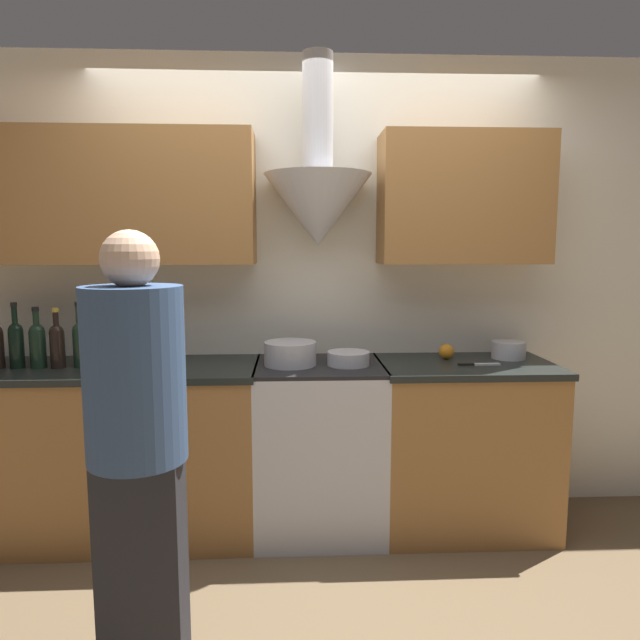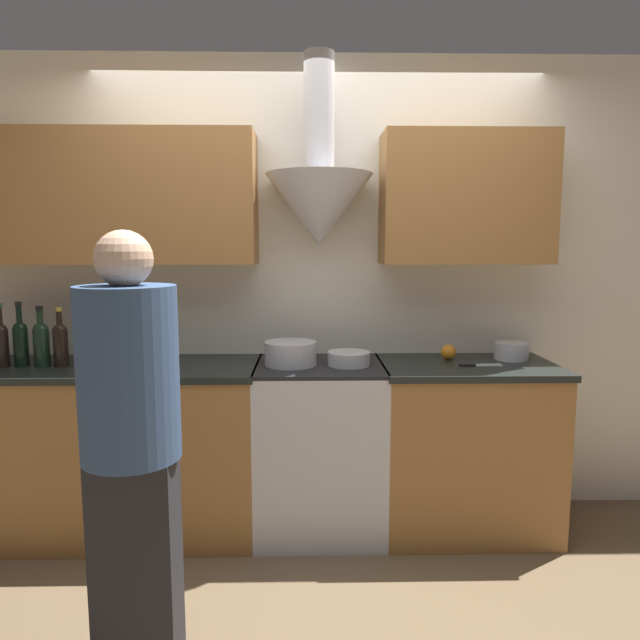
# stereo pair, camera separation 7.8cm
# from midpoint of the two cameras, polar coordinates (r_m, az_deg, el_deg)

# --- Properties ---
(ground_plane) EXTENTS (12.00, 12.00, 0.00)m
(ground_plane) POSITION_cam_midpoint_polar(r_m,az_deg,el_deg) (3.09, -0.58, -22.63)
(ground_plane) COLOR brown
(wall_back) EXTENTS (8.40, 0.58, 2.60)m
(wall_back) POSITION_cam_midpoint_polar(r_m,az_deg,el_deg) (3.25, -3.10, 6.12)
(wall_back) COLOR silver
(wall_back) RESTS_ON ground_plane
(counter_left) EXTENTS (1.61, 0.62, 0.92)m
(counter_left) POSITION_cam_midpoint_polar(r_m,az_deg,el_deg) (3.33, -21.10, -12.08)
(counter_left) COLOR #9E6B38
(counter_left) RESTS_ON ground_plane
(counter_right) EXTENTS (0.93, 0.62, 0.92)m
(counter_right) POSITION_cam_midpoint_polar(r_m,az_deg,el_deg) (3.30, 13.48, -12.01)
(counter_right) COLOR #9E6B38
(counter_right) RESTS_ON ground_plane
(stove_range) EXTENTS (0.68, 0.60, 0.92)m
(stove_range) POSITION_cam_midpoint_polar(r_m,az_deg,el_deg) (3.17, -0.81, -12.52)
(stove_range) COLOR silver
(stove_range) RESTS_ON ground_plane
(wine_bottle_3) EXTENTS (0.07, 0.07, 0.34)m
(wine_bottle_3) POSITION_cam_midpoint_polar(r_m,az_deg,el_deg) (3.34, -28.69, -1.96)
(wine_bottle_3) COLOR black
(wine_bottle_3) RESTS_ON counter_left
(wine_bottle_4) EXTENTS (0.08, 0.08, 0.32)m
(wine_bottle_4) POSITION_cam_midpoint_polar(r_m,az_deg,el_deg) (3.29, -27.02, -2.06)
(wine_bottle_4) COLOR black
(wine_bottle_4) RESTS_ON counter_left
(wine_bottle_5) EXTENTS (0.07, 0.07, 0.31)m
(wine_bottle_5) POSITION_cam_midpoint_polar(r_m,az_deg,el_deg) (3.24, -25.42, -2.13)
(wine_bottle_5) COLOR black
(wine_bottle_5) RESTS_ON counter_left
(wine_bottle_6) EXTENTS (0.07, 0.07, 0.34)m
(wine_bottle_6) POSITION_cam_midpoint_polar(r_m,az_deg,el_deg) (3.22, -23.54, -2.02)
(wine_bottle_6) COLOR black
(wine_bottle_6) RESTS_ON counter_left
(wine_bottle_7) EXTENTS (0.07, 0.07, 0.34)m
(wine_bottle_7) POSITION_cam_midpoint_polar(r_m,az_deg,el_deg) (3.18, -22.12, -1.92)
(wine_bottle_7) COLOR black
(wine_bottle_7) RESTS_ON counter_left
(stock_pot) EXTENTS (0.27, 0.27, 0.12)m
(stock_pot) POSITION_cam_midpoint_polar(r_m,az_deg,el_deg) (3.02, -3.73, -3.36)
(stock_pot) COLOR silver
(stock_pot) RESTS_ON stove_range
(mixing_bowl) EXTENTS (0.22, 0.22, 0.07)m
(mixing_bowl) POSITION_cam_midpoint_polar(r_m,az_deg,el_deg) (3.02, 2.12, -3.86)
(mixing_bowl) COLOR silver
(mixing_bowl) RESTS_ON stove_range
(orange_fruit) EXTENTS (0.08, 0.08, 0.08)m
(orange_fruit) POSITION_cam_midpoint_polar(r_m,az_deg,el_deg) (3.25, 11.87, -3.11)
(orange_fruit) COLOR orange
(orange_fruit) RESTS_ON counter_right
(saucepan) EXTENTS (0.18, 0.18, 0.10)m
(saucepan) POSITION_cam_midpoint_polar(r_m,az_deg,el_deg) (3.35, 17.70, -2.87)
(saucepan) COLOR silver
(saucepan) RESTS_ON counter_right
(chefs_knife) EXTENTS (0.22, 0.04, 0.01)m
(chefs_knife) POSITION_cam_midpoint_polar(r_m,az_deg,el_deg) (3.13, 14.96, -4.30)
(chefs_knife) COLOR silver
(chefs_knife) RESTS_ON counter_right
(person_foreground_left) EXTENTS (0.34, 0.34, 1.60)m
(person_foreground_left) POSITION_cam_midpoint_polar(r_m,az_deg,el_deg) (2.11, -18.80, -11.36)
(person_foreground_left) COLOR #28282D
(person_foreground_left) RESTS_ON ground_plane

